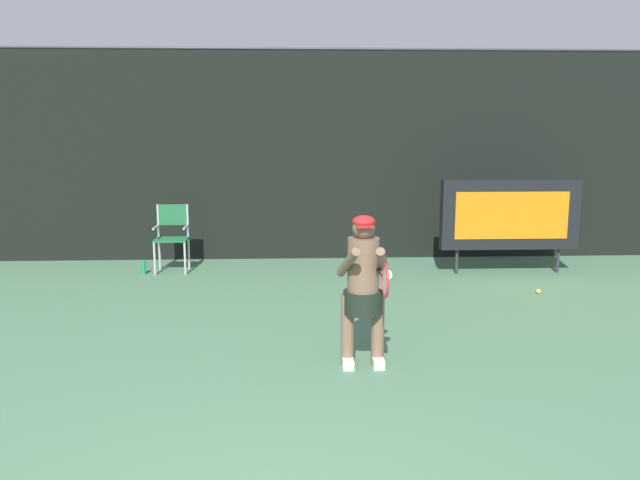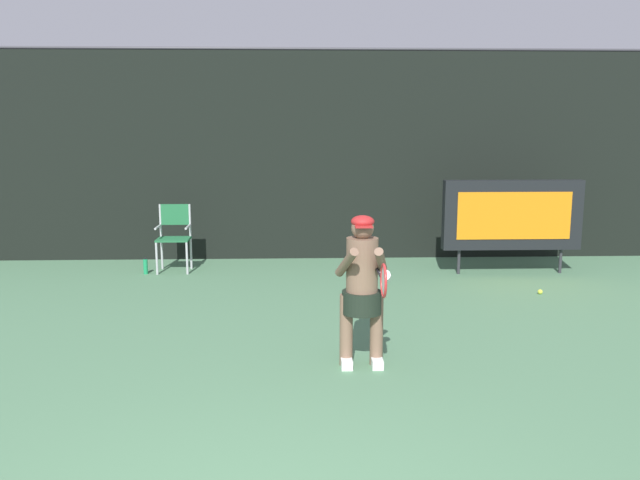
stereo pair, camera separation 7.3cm
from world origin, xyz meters
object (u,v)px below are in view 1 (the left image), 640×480
object	(u,v)px
scoreboard	(510,215)
tennis_ball_spare	(538,291)
tennis_player	(363,284)
water_bottle	(143,267)
tennis_racket	(385,280)
umpire_chair	(172,234)

from	to	relation	value
scoreboard	tennis_ball_spare	bearing A→B (deg)	-89.35
tennis_player	tennis_ball_spare	distance (m)	3.93
water_bottle	tennis_racket	world-z (taller)	tennis_racket
umpire_chair	water_bottle	distance (m)	0.70
scoreboard	tennis_ball_spare	world-z (taller)	scoreboard
umpire_chair	tennis_ball_spare	size ratio (longest dim) A/B	15.88
tennis_racket	tennis_ball_spare	bearing A→B (deg)	40.26
water_bottle	tennis_player	bearing A→B (deg)	-53.46
tennis_player	water_bottle	bearing A→B (deg)	126.54
water_bottle	tennis_ball_spare	bearing A→B (deg)	-14.19
tennis_player	tennis_ball_spare	world-z (taller)	tennis_player
water_bottle	tennis_racket	xyz separation A→B (m)	(3.19, -4.62, 0.86)
scoreboard	tennis_racket	distance (m)	5.17
umpire_chair	tennis_player	distance (m)	5.08
tennis_player	scoreboard	bearing A→B (deg)	54.77
scoreboard	tennis_racket	bearing A→B (deg)	-120.79
scoreboard	tennis_player	distance (m)	4.83
scoreboard	tennis_ball_spare	size ratio (longest dim) A/B	32.35
umpire_chair	tennis_ball_spare	bearing A→B (deg)	-17.47
tennis_player	tennis_racket	xyz separation A→B (m)	(0.14, -0.50, 0.16)
tennis_racket	tennis_ball_spare	world-z (taller)	tennis_racket
water_bottle	tennis_ball_spare	world-z (taller)	water_bottle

